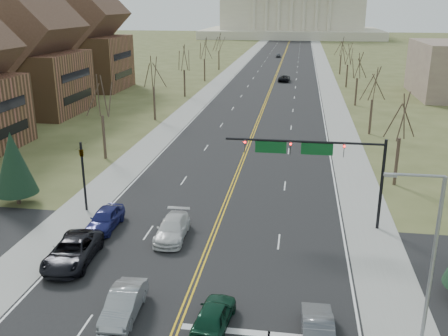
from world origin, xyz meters
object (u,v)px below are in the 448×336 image
(car_sb_outer_lead, at_px, (73,251))
(street_light, at_px, (429,248))
(signal_mast, at_px, (316,155))
(car_nb_outer_lead, at_px, (317,328))
(car_far_sb, at_px, (278,55))
(signal_left, at_px, (83,169))
(car_nb_inner_lead, at_px, (214,315))
(car_far_nb, at_px, (284,78))
(car_sb_outer_second, at_px, (105,219))
(car_sb_inner_second, at_px, (172,228))
(car_sb_inner_lead, at_px, (124,304))

(car_sb_outer_lead, bearing_deg, street_light, -16.88)
(signal_mast, relative_size, car_nb_outer_lead, 2.65)
(street_light, xyz_separation_m, car_far_sb, (-14.35, 142.61, -4.54))
(car_far_sb, bearing_deg, signal_left, -97.57)
(car_nb_inner_lead, relative_size, car_far_nb, 0.85)
(car_nb_outer_lead, bearing_deg, car_far_nb, -88.23)
(car_nb_outer_lead, bearing_deg, car_sb_outer_second, -36.85)
(signal_left, height_order, street_light, street_light)
(car_sb_inner_second, xyz_separation_m, car_far_sb, (1.33, 133.13, -0.08))
(signal_mast, distance_m, signal_left, 19.06)
(car_nb_outer_lead, bearing_deg, car_sb_inner_lead, -4.43)
(car_sb_outer_lead, relative_size, car_sb_inner_second, 1.16)
(street_light, distance_m, car_nb_outer_lead, 6.96)
(signal_mast, bearing_deg, signal_left, 180.00)
(signal_mast, height_order, car_far_nb, signal_mast)
(signal_left, height_order, car_far_nb, signal_left)
(car_nb_outer_lead, distance_m, car_sb_inner_lead, 10.69)
(signal_left, bearing_deg, car_nb_outer_lead, -37.48)
(car_far_nb, bearing_deg, car_nb_inner_lead, 92.20)
(car_nb_inner_lead, xyz_separation_m, car_far_sb, (-3.60, 143.42, -0.08))
(signal_left, bearing_deg, street_light, -29.12)
(signal_left, relative_size, car_nb_inner_lead, 1.36)
(car_sb_inner_lead, distance_m, car_far_nb, 90.89)
(signal_left, xyz_separation_m, car_sb_outer_lead, (2.83, -8.70, -2.87))
(signal_left, relative_size, car_far_nb, 1.16)
(car_far_nb, xyz_separation_m, car_far_sb, (-3.89, 52.41, -0.04))
(car_sb_inner_second, xyz_separation_m, car_far_nb, (5.22, 80.72, -0.03))
(car_sb_outer_second, bearing_deg, car_sb_outer_lead, -91.42)
(car_far_nb, bearing_deg, car_nb_outer_lead, 95.66)
(signal_left, distance_m, car_nb_outer_lead, 24.13)
(signal_left, relative_size, car_sb_outer_second, 1.26)
(signal_left, height_order, car_nb_outer_lead, signal_left)
(car_sb_outer_lead, bearing_deg, car_sb_inner_lead, -48.32)
(signal_mast, height_order, car_sb_outer_second, signal_mast)
(signal_left, height_order, car_nb_inner_lead, signal_left)
(car_sb_outer_lead, relative_size, car_sb_outer_second, 1.25)
(car_far_sb, bearing_deg, car_far_nb, -88.94)
(car_nb_outer_lead, bearing_deg, signal_left, -38.99)
(car_nb_inner_lead, relative_size, car_sb_outer_lead, 0.74)
(car_far_nb, distance_m, car_far_sb, 52.55)
(signal_mast, xyz_separation_m, street_light, (5.29, -13.50, -0.54))
(car_far_nb, bearing_deg, car_sb_inner_lead, 88.95)
(car_far_sb, bearing_deg, car_sb_outer_second, -96.18)
(street_light, height_order, car_far_sb, street_light)
(signal_mast, distance_m, car_sb_inner_second, 12.21)
(signal_left, height_order, car_sb_inner_second, signal_left)
(car_sb_outer_lead, distance_m, car_sb_inner_second, 7.40)
(car_sb_inner_second, bearing_deg, car_sb_inner_lead, -93.45)
(signal_mast, bearing_deg, street_light, -68.59)
(car_nb_outer_lead, height_order, car_sb_outer_lead, car_sb_outer_lead)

